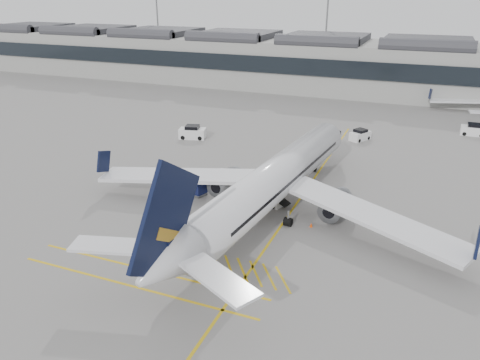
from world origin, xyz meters
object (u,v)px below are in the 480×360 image
at_px(belt_loader, 265,198).
at_px(ramp_agent_b, 248,211).
at_px(pushback_tug, 167,213).
at_px(baggage_cart_a, 226,178).
at_px(ramp_agent_a, 260,182).
at_px(airliner_main, 272,182).

relative_size(belt_loader, ramp_agent_b, 3.17).
bearing_deg(belt_loader, pushback_tug, -119.94).
bearing_deg(baggage_cart_a, ramp_agent_b, -59.47).
bearing_deg(pushback_tug, ramp_agent_a, 36.72).
relative_size(baggage_cart_a, ramp_agent_b, 1.27).
bearing_deg(baggage_cart_a, ramp_agent_a, -1.72).
distance_m(airliner_main, pushback_tug, 11.40).
bearing_deg(airliner_main, pushback_tug, -142.66).
xyz_separation_m(airliner_main, ramp_agent_b, (-1.74, -2.31, -2.65)).
relative_size(airliner_main, ramp_agent_a, 22.45).
distance_m(airliner_main, ramp_agent_a, 6.53).
relative_size(ramp_agent_b, pushback_tug, 0.50).
relative_size(baggage_cart_a, pushback_tug, 0.64).
height_order(airliner_main, ramp_agent_a, airliner_main).
distance_m(baggage_cart_a, pushback_tug, 10.65).
relative_size(airliner_main, baggage_cart_a, 21.38).
xyz_separation_m(belt_loader, pushback_tug, (-8.02, -7.79, 0.10)).
height_order(airliner_main, baggage_cart_a, airliner_main).
bearing_deg(ramp_agent_a, ramp_agent_b, -141.49).
bearing_deg(ramp_agent_a, belt_loader, -123.31).
bearing_deg(ramp_agent_b, ramp_agent_a, -112.86).
relative_size(ramp_agent_a, pushback_tug, 0.61).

